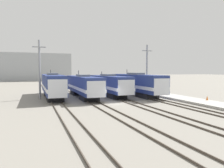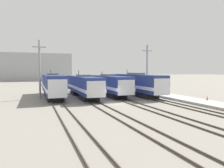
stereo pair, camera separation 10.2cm
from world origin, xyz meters
The scene contains 14 objects.
ground_plane centered at (0.00, 0.00, 0.00)m, with size 400.00×400.00×0.00m, color gray.
rail_pair_far_left centered at (-7.79, 0.00, 0.07)m, with size 1.50×120.00×0.15m.
rail_pair_center_left centered at (-2.60, 0.00, 0.07)m, with size 1.51×120.00×0.15m.
rail_pair_center_right centered at (2.60, 0.00, 0.07)m, with size 1.51×120.00×0.15m.
rail_pair_far_right centered at (7.79, 0.00, 0.07)m, with size 1.50×120.00×0.15m.
locomotive_far_left centered at (-7.79, 9.49, 2.25)m, with size 2.96×17.59×4.96m.
locomotive_center_left centered at (-2.60, 8.21, 2.11)m, with size 3.03×17.86×4.81m.
locomotive_center_right centered at (2.60, 9.55, 2.13)m, with size 3.09×17.97×4.59m.
locomotive_far_right centered at (7.79, 8.07, 2.25)m, with size 3.06×18.69×5.01m.
catenary_tower_left centered at (-9.94, 9.17, 5.14)m, with size 2.22×0.35×9.94m.
catenary_tower_right centered at (10.60, 9.17, 5.14)m, with size 2.22×0.35×9.94m.
platform centered at (12.25, 0.00, 0.16)m, with size 4.00×120.00×0.32m.
traffic_cone centered at (13.72, -3.86, 0.65)m, with size 0.31×0.31×0.66m.
depot_building centered at (-13.76, 80.14, 6.39)m, with size 39.98×11.44×12.79m.
Camera 2 is at (-10.90, -29.81, 4.78)m, focal length 35.00 mm.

